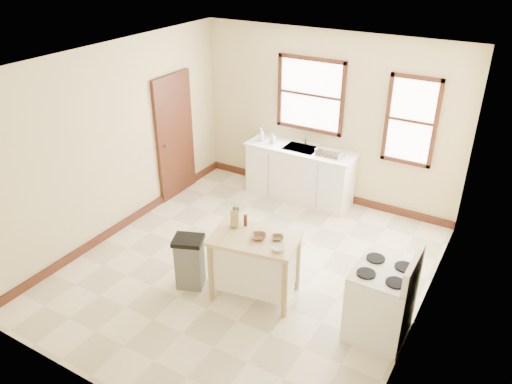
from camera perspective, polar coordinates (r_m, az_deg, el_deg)
floor at (r=6.94m, az=-0.92°, el=-8.61°), size 5.00×5.00×0.00m
ceiling at (r=5.74m, az=-1.13°, el=14.51°), size 5.00×5.00×0.00m
wall_back at (r=8.29m, az=8.09°, el=8.35°), size 4.50×0.04×2.80m
wall_left at (r=7.54m, az=-15.87°, el=5.55°), size 0.04×5.00×2.80m
wall_right at (r=5.53m, az=19.39°, el=-3.41°), size 0.04×5.00×2.80m
window_main at (r=8.28m, az=6.25°, el=10.98°), size 1.17×0.06×1.22m
window_side at (r=7.83m, az=17.31°, el=7.75°), size 0.77×0.06×1.37m
door_left at (r=8.52m, az=-9.24°, el=6.28°), size 0.06×0.90×2.10m
baseboard_back at (r=8.79m, az=7.44°, el=0.04°), size 4.50×0.04×0.12m
baseboard_left at (r=8.10m, az=-14.51°, el=-3.29°), size 0.04×5.00×0.12m
sink_counter at (r=8.50m, az=5.02°, el=2.17°), size 1.86×0.62×0.92m
faucet at (r=8.42m, az=5.71°, el=6.12°), size 0.03×0.03×0.22m
soap_bottle_a at (r=8.54m, az=0.61°, el=6.60°), size 0.09×0.09×0.23m
soap_bottle_b at (r=8.45m, az=1.95°, el=6.16°), size 0.10×0.10×0.18m
dish_rack at (r=8.06m, az=8.46°, el=4.49°), size 0.49×0.43×0.10m
kitchen_island at (r=6.24m, az=-0.14°, el=-8.45°), size 1.15×0.84×0.86m
knife_block at (r=6.17m, az=-2.46°, el=-3.10°), size 0.14×0.14×0.20m
pepper_grinder at (r=6.18m, az=-1.21°, el=-3.28°), size 0.06×0.06×0.15m
bowl_a at (r=5.96m, az=0.29°, el=-5.13°), size 0.25×0.25×0.05m
bowl_b at (r=5.95m, az=2.46°, el=-5.25°), size 0.21×0.21×0.04m
bowl_c at (r=5.76m, az=2.55°, el=-6.46°), size 0.16×0.16×0.05m
trash_bin at (r=6.48m, az=-7.59°, el=-7.94°), size 0.46×0.43×0.72m
gas_stove at (r=5.79m, az=14.20°, el=-11.09°), size 0.70×0.70×1.13m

